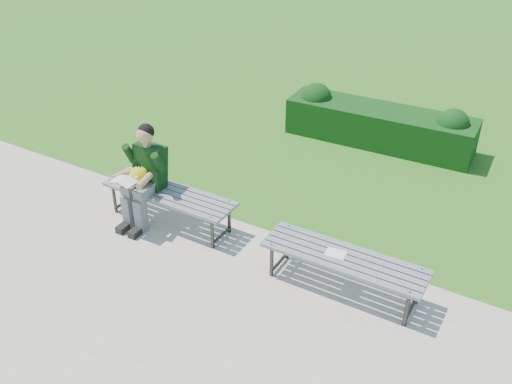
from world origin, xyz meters
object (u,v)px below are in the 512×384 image
hedge (379,123)px  bench_right (344,261)px  paper_sheet (336,253)px  seated_boy (144,173)px  bench_left (169,196)px

hedge → bench_right: size_ratio=1.70×
hedge → paper_sheet: (0.84, -3.71, 0.13)m
seated_boy → paper_sheet: (2.64, -0.01, -0.24)m
seated_boy → paper_sheet: bearing=-0.2°
seated_boy → hedge: bearing=64.1°
bench_left → paper_sheet: bearing=-2.5°
bench_left → seated_boy: seated_boy is taller
bench_left → hedge: bearing=67.5°
hedge → paper_sheet: hedge is taller
bench_right → bench_left: bearing=177.6°
bench_left → seated_boy: 0.43m
bench_left → bench_right: size_ratio=1.00×
hedge → bench_left: 3.90m
bench_right → seated_boy: bearing=179.8°
bench_right → seated_boy: (-2.74, 0.01, 0.30)m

